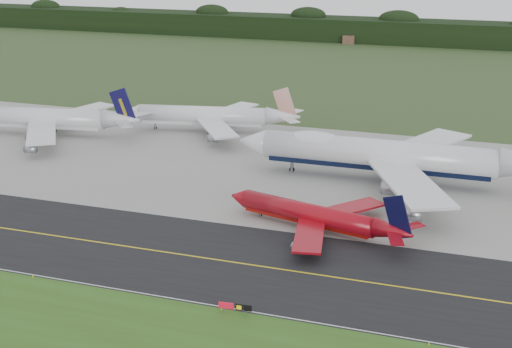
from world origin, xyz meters
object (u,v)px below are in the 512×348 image
at_px(jet_ba_747, 389,155).
at_px(jet_red_737, 317,216).
at_px(jet_star_tail, 212,116).
at_px(jet_navy_gold, 47,119).
at_px(taxiway_sign, 235,307).

xyz_separation_m(jet_ba_747, jet_red_737, (-8.75, -33.46, -3.46)).
relative_size(jet_ba_747, jet_star_tail, 1.44).
height_order(jet_red_737, jet_navy_gold, jet_navy_gold).
bearing_deg(jet_navy_gold, jet_red_737, -25.54).
distance_m(jet_star_tail, taxiway_sign, 106.64).
bearing_deg(jet_navy_gold, jet_ba_747, -5.67).
xyz_separation_m(jet_ba_747, taxiway_sign, (-12.82, -69.10, -5.22)).
height_order(jet_navy_gold, taxiway_sign, jet_navy_gold).
distance_m(jet_ba_747, jet_navy_gold, 99.92).
bearing_deg(jet_star_tail, jet_navy_gold, -156.95).
bearing_deg(jet_red_737, taxiway_sign, -96.51).
bearing_deg(jet_star_tail, jet_ba_747, -26.98).
relative_size(jet_star_tail, taxiway_sign, 10.00).
bearing_deg(jet_star_tail, jet_red_737, -52.74).
bearing_deg(jet_ba_747, jet_red_737, -104.66).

